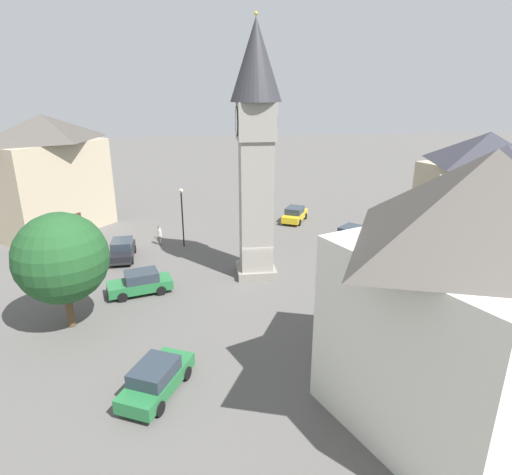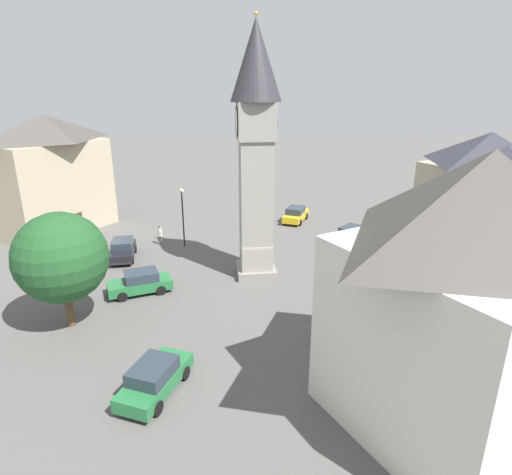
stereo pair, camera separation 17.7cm
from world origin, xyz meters
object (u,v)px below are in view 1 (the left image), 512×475
pedestrian (159,234)px  lamp_post (182,208)px  car_blue_kerb (350,235)px  building_corner_back (472,292)px  clock_tower (256,134)px  tree (61,258)px  car_green_alley (157,378)px  building_terrace_right (50,174)px  car_silver_kerb (140,283)px  car_white_side (363,261)px  building_hall_far (495,211)px  car_red_corner (295,214)px  building_shop_left (483,181)px  car_black_far (122,250)px

pedestrian → lamp_post: 3.21m
car_blue_kerb → building_corner_back: building_corner_back is taller
clock_tower → building_corner_back: clock_tower is taller
pedestrian → tree: (13.16, -3.78, 3.17)m
pedestrian → car_green_alley: bearing=4.8°
building_terrace_right → car_silver_kerb: bearing=33.6°
pedestrian → lamp_post: size_ratio=0.33×
clock_tower → car_white_side: 12.25m
clock_tower → building_corner_back: 17.00m
building_hall_far → car_blue_kerb: bearing=-134.7°
clock_tower → car_silver_kerb: 12.44m
car_red_corner → lamp_post: size_ratio=0.88×
car_blue_kerb → car_red_corner: size_ratio=0.94×
building_shop_left → building_terrace_right: 40.15m
car_black_far → car_green_alley: (16.66, 4.32, 0.00)m
car_white_side → pedestrian: bearing=-115.8°
car_red_corner → building_shop_left: (4.61, 16.84, 3.96)m
car_red_corner → clock_tower: bearing=-23.5°
car_white_side → building_shop_left: 17.13m
car_green_alley → tree: (-6.41, -5.44, 3.42)m
car_silver_kerb → building_shop_left: size_ratio=0.35×
car_silver_kerb → building_hall_far: 24.92m
building_corner_back → car_blue_kerb: bearing=173.1°
pedestrian → building_shop_left: size_ratio=0.13×
lamp_post → car_white_side: bearing=62.8°
car_blue_kerb → pedestrian: 16.62m
car_black_far → car_green_alley: same height
car_silver_kerb → lamp_post: 9.50m
car_red_corner → building_terrace_right: bearing=-88.9°
car_blue_kerb → car_white_side: (5.91, -1.01, 0.00)m
building_corner_back → building_terrace_right: bearing=-138.6°
car_silver_kerb → car_white_side: (-1.86, 15.93, 0.00)m
car_silver_kerb → building_terrace_right: 17.97m
car_black_far → car_blue_kerb: bearing=93.9°
car_green_alley → car_silver_kerb: bearing=-168.6°
car_silver_kerb → tree: size_ratio=0.66×
building_hall_far → car_silver_kerb: bearing=-89.5°
pedestrian → building_hall_far: 26.14m
pedestrian → tree: bearing=-16.0°
clock_tower → building_corner_back: size_ratio=1.47×
car_blue_kerb → car_silver_kerb: size_ratio=0.94×
building_shop_left → clock_tower: bearing=-70.2°
car_green_alley → tree: tree is taller
clock_tower → car_silver_kerb: size_ratio=3.90×
car_blue_kerb → car_black_far: 19.24m
car_red_corner → car_black_far: same height
tree → building_terrace_right: size_ratio=0.57×
car_black_far → pedestrian: bearing=137.6°
car_green_alley → lamp_post: lamp_post is taller
car_black_far → car_green_alley: size_ratio=0.95×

